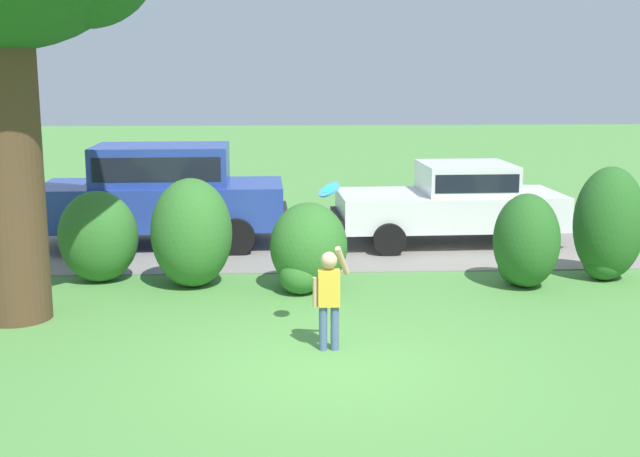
# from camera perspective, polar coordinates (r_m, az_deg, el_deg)

# --- Properties ---
(ground_plane) EXTENTS (80.00, 80.00, 0.00)m
(ground_plane) POSITION_cam_1_polar(r_m,az_deg,el_deg) (9.48, 0.72, -9.56)
(ground_plane) COLOR #518E42
(driveway_strip) EXTENTS (28.00, 4.40, 0.02)m
(driveway_strip) POSITION_cam_1_polar(r_m,az_deg,el_deg) (15.75, -0.74, -1.14)
(driveway_strip) COLOR gray
(driveway_strip) RESTS_ON ground
(shrub_near_tree) EXTENTS (1.25, 1.03, 1.45)m
(shrub_near_tree) POSITION_cam_1_polar(r_m,az_deg,el_deg) (13.43, -15.11, -0.54)
(shrub_near_tree) COLOR #33702B
(shrub_near_tree) RESTS_ON ground
(shrub_centre_left) EXTENTS (1.24, 1.27, 1.69)m
(shrub_centre_left) POSITION_cam_1_polar(r_m,az_deg,el_deg) (12.86, -8.84, -0.66)
(shrub_centre_left) COLOR #33702B
(shrub_centre_left) RESTS_ON ground
(shrub_centre) EXTENTS (1.18, 1.19, 1.34)m
(shrub_centre) POSITION_cam_1_polar(r_m,az_deg,el_deg) (12.49, -0.86, -1.46)
(shrub_centre) COLOR #33702B
(shrub_centre) RESTS_ON ground
(shrub_centre_right) EXTENTS (1.00, 1.16, 1.46)m
(shrub_centre_right) POSITION_cam_1_polar(r_m,az_deg,el_deg) (13.06, 14.04, -1.06)
(shrub_centre_right) COLOR #286023
(shrub_centre_right) RESTS_ON ground
(shrub_far_end) EXTENTS (1.11, 1.09, 1.82)m
(shrub_far_end) POSITION_cam_1_polar(r_m,az_deg,el_deg) (13.86, 19.35, 0.10)
(shrub_far_end) COLOR #286023
(shrub_far_end) RESTS_ON ground
(parked_sedan) EXTENTS (4.45, 2.20, 1.56)m
(parked_sedan) POSITION_cam_1_polar(r_m,az_deg,el_deg) (15.94, 9.27, 1.93)
(parked_sedan) COLOR white
(parked_sedan) RESTS_ON ground
(parked_suv) EXTENTS (4.74, 2.18, 1.92)m
(parked_suv) POSITION_cam_1_polar(r_m,az_deg,el_deg) (15.81, -10.84, 2.64)
(parked_suv) COLOR #28429E
(parked_suv) RESTS_ON ground
(child_thrower) EXTENTS (0.46, 0.26, 1.29)m
(child_thrower) POSITION_cam_1_polar(r_m,az_deg,el_deg) (9.81, 0.63, -4.44)
(child_thrower) COLOR #4C608C
(child_thrower) RESTS_ON ground
(frisbee) EXTENTS (0.29, 0.28, 0.22)m
(frisbee) POSITION_cam_1_polar(r_m,az_deg,el_deg) (9.84, 0.65, 2.71)
(frisbee) COLOR #337FDB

